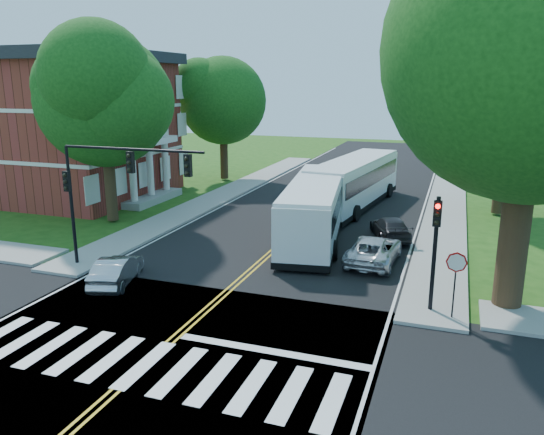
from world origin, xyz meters
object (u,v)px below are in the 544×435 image
at_px(signal_ne, 435,239).
at_px(bus_lead, 315,208).
at_px(signal_nw, 111,179).
at_px(hatchback, 116,270).
at_px(dark_sedan, 390,228).
at_px(bus_follow, 354,182).
at_px(suv, 374,250).

distance_m(signal_ne, bus_lead, 10.94).
relative_size(signal_nw, hatchback, 1.89).
height_order(signal_nw, dark_sedan, signal_nw).
distance_m(bus_lead, bus_follow, 8.41).
relative_size(bus_lead, hatchback, 3.40).
bearing_deg(bus_lead, suv, 130.31).
bearing_deg(signal_nw, suv, 24.90).
height_order(bus_follow, hatchback, bus_follow).
height_order(signal_ne, dark_sedan, signal_ne).
bearing_deg(signal_nw, signal_ne, 0.05).
height_order(bus_lead, dark_sedan, bus_lead).
distance_m(bus_lead, dark_sedan, 4.39).
bearing_deg(bus_follow, dark_sedan, 122.81).
xyz_separation_m(signal_ne, suv, (-2.94, 5.15, -2.30)).
bearing_deg(bus_lead, signal_ne, 119.96).
distance_m(signal_ne, dark_sedan, 10.28).
bearing_deg(bus_follow, hatchback, 76.50).
bearing_deg(hatchback, signal_nw, -71.61).
relative_size(bus_lead, bus_follow, 0.96).
distance_m(signal_nw, suv, 12.80).
xyz_separation_m(signal_nw, signal_ne, (14.06, 0.01, -1.41)).
xyz_separation_m(bus_lead, suv, (3.85, -3.34, -1.06)).
bearing_deg(bus_lead, signal_nw, 40.79).
bearing_deg(bus_follow, bus_lead, 92.97).
bearing_deg(bus_lead, hatchback, 48.72).
height_order(suv, dark_sedan, suv).
bearing_deg(suv, bus_lead, -38.34).
relative_size(signal_nw, dark_sedan, 1.70).
distance_m(bus_lead, suv, 5.21).
height_order(signal_nw, signal_ne, signal_nw).
distance_m(bus_follow, suv, 12.22).
bearing_deg(hatchback, bus_follow, -127.14).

